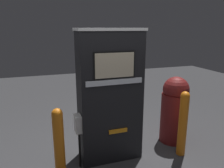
{
  "coord_description": "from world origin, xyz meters",
  "views": [
    {
      "loc": [
        -0.99,
        -2.79,
        2.03
      ],
      "look_at": [
        0.0,
        0.11,
        1.23
      ],
      "focal_mm": 35.0,
      "sensor_mm": 36.0,
      "label": 1
    }
  ],
  "objects_px": {
    "safety_bollard": "(59,143)",
    "safety_bollard_far": "(183,122)",
    "trash_bin": "(175,109)",
    "gas_pump": "(110,96)"
  },
  "relations": [
    {
      "from": "safety_bollard",
      "to": "trash_bin",
      "type": "xyz_separation_m",
      "value": [
        2.07,
        0.42,
        0.07
      ]
    },
    {
      "from": "gas_pump",
      "to": "safety_bollard_far",
      "type": "relative_size",
      "value": 1.88
    },
    {
      "from": "trash_bin",
      "to": "gas_pump",
      "type": "bearing_deg",
      "value": -175.27
    },
    {
      "from": "gas_pump",
      "to": "safety_bollard",
      "type": "relative_size",
      "value": 1.96
    },
    {
      "from": "safety_bollard",
      "to": "safety_bollard_far",
      "type": "xyz_separation_m",
      "value": [
        1.93,
        -0.02,
        0.02
      ]
    },
    {
      "from": "gas_pump",
      "to": "safety_bollard",
      "type": "distance_m",
      "value": 0.99
    },
    {
      "from": "safety_bollard",
      "to": "trash_bin",
      "type": "relative_size",
      "value": 0.86
    },
    {
      "from": "safety_bollard",
      "to": "safety_bollard_far",
      "type": "distance_m",
      "value": 1.93
    },
    {
      "from": "trash_bin",
      "to": "safety_bollard_far",
      "type": "xyz_separation_m",
      "value": [
        -0.14,
        -0.44,
        -0.05
      ]
    },
    {
      "from": "trash_bin",
      "to": "safety_bollard",
      "type": "bearing_deg",
      "value": -168.52
    }
  ]
}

